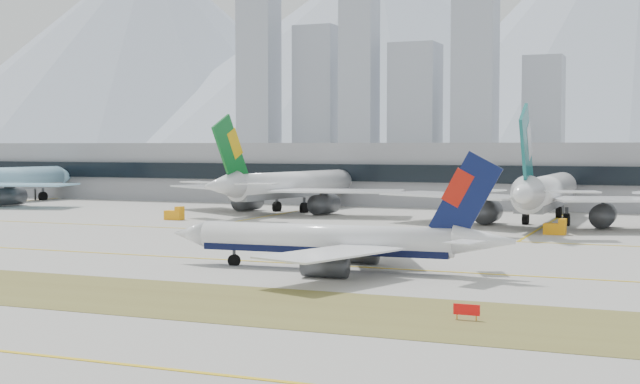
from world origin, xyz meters
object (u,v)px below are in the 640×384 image
at_px(widebody_cathay, 545,194).
at_px(taxiing_airliner, 337,241).
at_px(terminal, 447,173).
at_px(widebody_eva, 288,187).

bearing_deg(widebody_cathay, taxiing_airliner, 168.67).
bearing_deg(terminal, taxiing_airliner, -81.89).
xyz_separation_m(widebody_cathay, terminal, (-31.82, 55.64, 1.85)).
distance_m(widebody_eva, widebody_cathay, 56.87).
distance_m(taxiing_airliner, terminal, 124.62).
xyz_separation_m(widebody_eva, widebody_cathay, (55.70, -11.47, 0.14)).
distance_m(widebody_eva, terminal, 50.25).
xyz_separation_m(taxiing_airliner, terminal, (-17.58, 123.31, 4.14)).
bearing_deg(taxiing_airliner, terminal, -84.58).
height_order(widebody_eva, terminal, widebody_eva).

